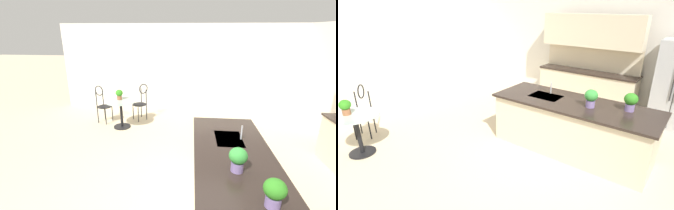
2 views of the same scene
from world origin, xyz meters
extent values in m
plane|color=beige|center=(0.00, 0.00, 0.00)|extent=(40.00, 40.00, 0.00)
cube|color=silver|center=(-4.26, 0.00, 1.35)|extent=(0.12, 7.80, 2.70)
cube|color=beige|center=(0.30, 0.85, 0.44)|extent=(2.70, 0.96, 0.88)
cube|color=#2D231E|center=(0.30, 0.85, 0.90)|extent=(2.80, 1.06, 0.04)
cube|color=#B2B5BA|center=(-0.25, 0.85, 0.91)|extent=(0.56, 0.40, 0.03)
cylinder|color=black|center=(-2.55, -1.57, 0.01)|extent=(0.44, 0.44, 0.03)
cylinder|color=black|center=(-2.55, -1.57, 0.38)|extent=(0.07, 0.07, 0.69)
cylinder|color=#B2C6C1|center=(-2.55, -1.57, 0.73)|extent=(0.80, 0.80, 0.01)
cylinder|color=black|center=(-2.94, -1.96, 0.23)|extent=(0.03, 0.03, 0.45)
cylinder|color=black|center=(-2.68, -2.06, 0.23)|extent=(0.03, 0.03, 0.45)
cylinder|color=black|center=(-3.04, -2.23, 0.23)|extent=(0.03, 0.03, 0.45)
cylinder|color=black|center=(-2.78, -2.32, 0.23)|extent=(0.03, 0.03, 0.45)
cylinder|color=black|center=(-2.86, -2.14, 0.46)|extent=(0.49, 0.49, 0.02)
cylinder|color=black|center=(-3.04, -2.24, 0.68)|extent=(0.03, 0.03, 0.45)
cylinder|color=black|center=(-2.79, -2.33, 0.68)|extent=(0.03, 0.03, 0.45)
torus|color=black|center=(-2.92, -2.28, 0.90)|extent=(0.12, 0.27, 0.28)
cylinder|color=black|center=(-2.95, -1.21, 0.23)|extent=(0.03, 0.03, 0.45)
cylinder|color=black|center=(-3.15, -1.41, 0.23)|extent=(0.03, 0.03, 0.45)
cylinder|color=black|center=(-3.15, -1.01, 0.23)|extent=(0.03, 0.03, 0.45)
cylinder|color=black|center=(-3.35, -1.21, 0.23)|extent=(0.03, 0.03, 0.45)
cylinder|color=black|center=(-3.15, -1.21, 0.46)|extent=(0.54, 0.54, 0.02)
cylinder|color=black|center=(-3.17, -1.01, 0.68)|extent=(0.03, 0.03, 0.45)
cylinder|color=black|center=(-3.35, -1.20, 0.68)|extent=(0.03, 0.03, 0.45)
torus|color=black|center=(-3.26, -1.10, 0.90)|extent=(0.22, 0.22, 0.28)
cylinder|color=#B2B5BA|center=(-0.25, 1.03, 1.03)|extent=(0.02, 0.02, 0.22)
cylinder|color=#9E603D|center=(-2.68, -1.63, 0.79)|extent=(0.13, 0.13, 0.10)
ellipsoid|color=#358F20|center=(-2.68, -1.63, 0.92)|extent=(0.19, 0.19, 0.17)
cylinder|color=#7A669E|center=(0.60, 0.82, 0.98)|extent=(0.14, 0.14, 0.12)
ellipsoid|color=green|center=(0.60, 0.82, 1.12)|extent=(0.21, 0.21, 0.19)
cylinder|color=#7A669E|center=(1.15, 1.04, 0.98)|extent=(0.14, 0.14, 0.11)
ellipsoid|color=#318422|center=(1.15, 1.04, 1.12)|extent=(0.21, 0.21, 0.19)
camera|label=1|loc=(2.98, 0.25, 2.50)|focal=24.37mm
camera|label=2|loc=(2.00, -3.19, 2.51)|focal=28.15mm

